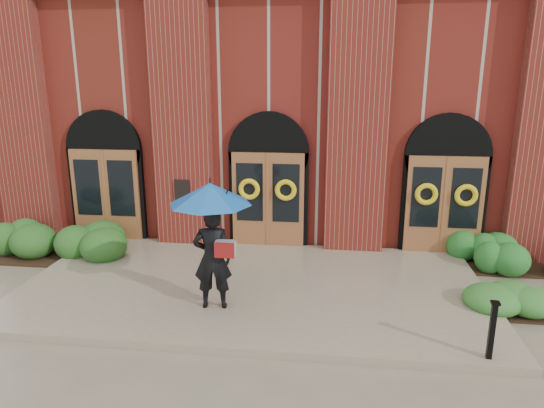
% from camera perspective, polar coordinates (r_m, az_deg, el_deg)
% --- Properties ---
extents(ground, '(90.00, 90.00, 0.00)m').
position_cam_1_polar(ground, '(10.73, -2.40, -10.35)').
color(ground, gray).
rests_on(ground, ground).
extents(landing, '(10.00, 5.30, 0.15)m').
position_cam_1_polar(landing, '(10.83, -2.27, -9.66)').
color(landing, gray).
rests_on(landing, ground).
extents(church_building, '(16.20, 12.53, 7.00)m').
position_cam_1_polar(church_building, '(18.46, 2.05, 11.53)').
color(church_building, maroon).
rests_on(church_building, ground).
extents(man_with_umbrella, '(1.77, 1.77, 2.50)m').
position_cam_1_polar(man_with_umbrella, '(9.22, -7.14, -2.09)').
color(man_with_umbrella, black).
rests_on(man_with_umbrella, landing).
extents(metal_post, '(0.14, 0.14, 0.99)m').
position_cam_1_polar(metal_post, '(8.69, 24.47, -13.24)').
color(metal_post, black).
rests_on(metal_post, landing).
extents(hedge_wall_left, '(3.27, 1.31, 0.84)m').
position_cam_1_polar(hedge_wall_left, '(13.67, -23.41, -4.08)').
color(hedge_wall_left, '#24521B').
rests_on(hedge_wall_left, ground).
extents(hedge_wall_right, '(2.88, 1.15, 0.74)m').
position_cam_1_polar(hedge_wall_right, '(13.16, 25.06, -5.21)').
color(hedge_wall_right, '#225F21').
rests_on(hedge_wall_right, ground).
extents(hedge_front_right, '(1.47, 1.26, 0.52)m').
position_cam_1_polar(hedge_front_right, '(11.05, 25.08, -9.58)').
color(hedge_front_right, '#2D6524').
rests_on(hedge_front_right, ground).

